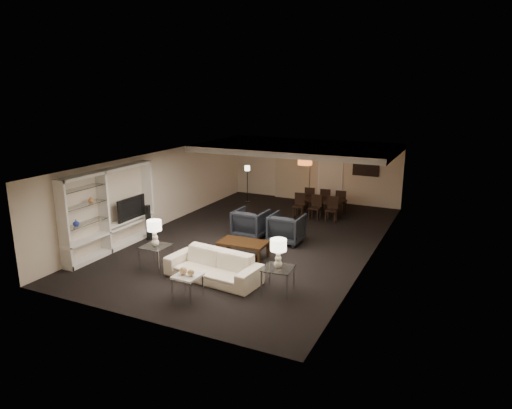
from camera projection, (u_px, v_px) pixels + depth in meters
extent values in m
plane|color=black|center=(256.00, 239.00, 14.02)|extent=(11.00, 11.00, 0.00)
cube|color=silver|center=(256.00, 158.00, 13.39)|extent=(7.00, 11.00, 0.02)
cube|color=beige|center=(314.00, 170.00, 18.51)|extent=(7.00, 0.02, 2.50)
cube|color=beige|center=(135.00, 261.00, 8.90)|extent=(7.00, 0.02, 2.50)
cube|color=beige|center=(161.00, 189.00, 15.16)|extent=(0.02, 11.00, 2.50)
cube|color=beige|center=(373.00, 213.00, 12.25)|extent=(0.02, 11.00, 2.50)
cube|color=silver|center=(297.00, 148.00, 16.47)|extent=(7.00, 4.00, 0.20)
cube|color=beige|center=(293.00, 170.00, 18.83)|extent=(1.50, 0.12, 2.40)
cube|color=silver|center=(330.00, 177.00, 18.25)|extent=(0.90, 0.05, 2.10)
cube|color=#142D38|center=(366.00, 167.00, 17.53)|extent=(0.95, 0.04, 0.65)
cylinder|color=#D8591E|center=(305.00, 161.00, 16.47)|extent=(0.52, 0.52, 0.24)
imported|color=beige|center=(213.00, 266.00, 11.01)|extent=(2.45, 1.16, 0.69)
imported|color=black|center=(251.00, 223.00, 14.12)|extent=(0.97, 0.99, 0.88)
imported|color=black|center=(287.00, 228.00, 13.62)|extent=(0.94, 0.97, 0.88)
sphere|color=#EBB77C|center=(183.00, 271.00, 10.02)|extent=(0.17, 0.17, 0.17)
sphere|color=tan|center=(191.00, 273.00, 9.94)|extent=(0.15, 0.15, 0.15)
imported|color=black|center=(128.00, 208.00, 13.46)|extent=(1.14, 0.15, 0.66)
imported|color=#24369F|center=(76.00, 223.00, 11.74)|extent=(0.17, 0.17, 0.18)
imported|color=#CE8644|center=(91.00, 200.00, 12.11)|extent=(0.15, 0.15, 0.16)
cube|color=black|center=(148.00, 222.00, 13.85)|extent=(0.13, 0.13, 1.09)
imported|color=black|center=(320.00, 207.00, 16.61)|extent=(1.74, 1.11, 0.58)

